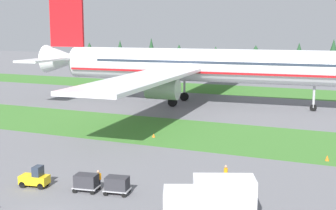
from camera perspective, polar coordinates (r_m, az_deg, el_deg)
name	(u,v)px	position (r m, az deg, el deg)	size (l,w,h in m)	color
grass_strip_near	(192,133)	(64.51, 2.89, -3.46)	(320.00, 17.09, 0.01)	#3D752D
grass_strip_far	(264,92)	(108.28, 11.64, 1.60)	(320.00, 17.09, 0.01)	#3D752D
airliner	(190,65)	(87.85, 2.67, 4.91)	(62.41, 76.75, 20.89)	silver
baggage_tug	(35,178)	(44.81, -15.90, -8.57)	(2.79, 1.73, 1.97)	yellow
cargo_dolly_lead	(86,181)	(42.59, -9.94, -9.15)	(2.43, 1.86, 1.55)	#A3A3A8
cargo_dolly_second	(117,184)	(41.55, -6.22, -9.54)	(2.43, 1.86, 1.55)	#A3A3A8
catering_truck	(211,199)	(35.18, 5.32, -11.31)	(7.31, 4.79, 3.58)	silver
ground_crew_marshaller	(226,174)	(44.34, 7.05, -8.29)	(0.41, 0.44, 1.74)	black
ground_crew_loader	(98,179)	(43.01, -8.49, -8.88)	(0.41, 0.44, 1.74)	black
taxiway_marker_0	(154,135)	(62.19, -1.76, -3.73)	(0.44, 0.44, 0.47)	orange
taxiway_marker_2	(327,158)	(54.25, 18.83, -6.13)	(0.44, 0.44, 0.61)	orange
distant_tree_line	(314,55)	(143.00, 17.40, 5.88)	(147.60, 10.81, 11.83)	#4C3823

